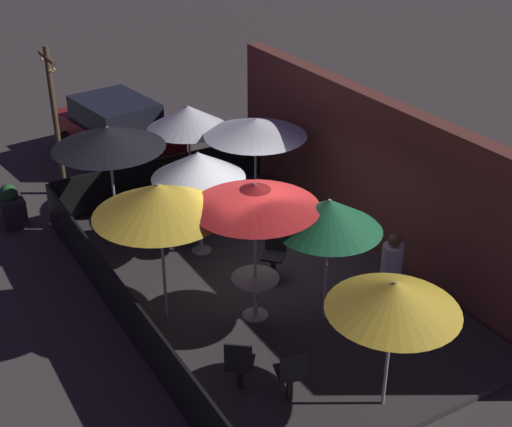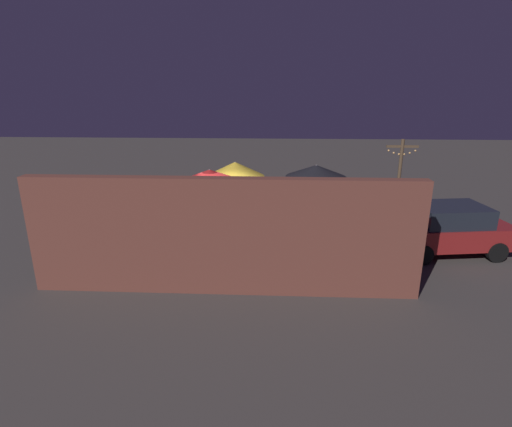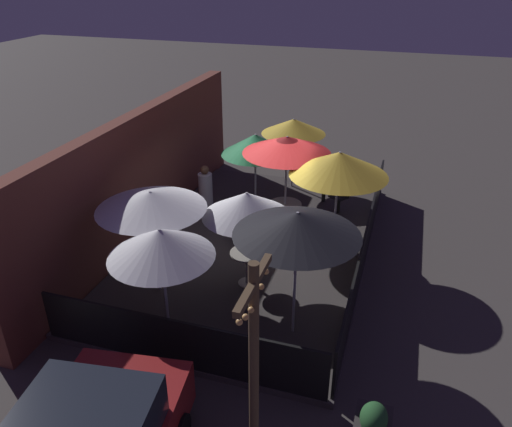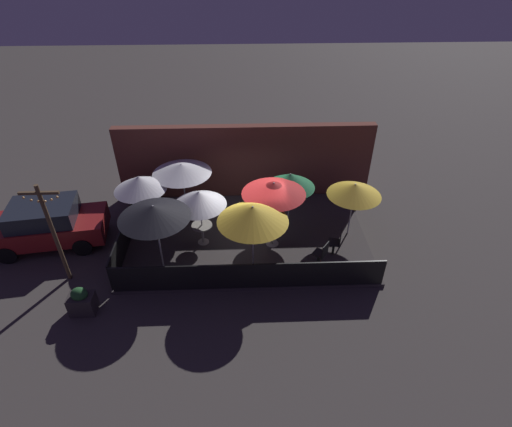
{
  "view_description": "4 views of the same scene",
  "coord_description": "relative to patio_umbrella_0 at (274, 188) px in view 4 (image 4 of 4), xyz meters",
  "views": [
    {
      "loc": [
        9.44,
        -5.54,
        7.28
      ],
      "look_at": [
        -0.6,
        0.34,
        1.2
      ],
      "focal_mm": 50.0,
      "sensor_mm": 36.0,
      "label": 1
    },
    {
      "loc": [
        -1.3,
        12.28,
        5.18
      ],
      "look_at": [
        -0.68,
        -0.43,
        1.14
      ],
      "focal_mm": 28.0,
      "sensor_mm": 36.0,
      "label": 2
    },
    {
      "loc": [
        -9.76,
        -3.14,
        6.22
      ],
      "look_at": [
        -0.06,
        -0.07,
        0.99
      ],
      "focal_mm": 35.0,
      "sensor_mm": 36.0,
      "label": 3
    },
    {
      "loc": [
        -0.13,
        -11.23,
        9.06
      ],
      "look_at": [
        0.31,
        0.07,
        1.0
      ],
      "focal_mm": 28.0,
      "sensor_mm": 36.0,
      "label": 4
    }
  ],
  "objects": [
    {
      "name": "patio_umbrella_1",
      "position": [
        -2.4,
        0.18,
        -0.43
      ],
      "size": [
        1.77,
        1.77,
        2.1
      ],
      "color": "#B2B2B7",
      "rests_on": "patio_deck"
    },
    {
      "name": "patio_deck",
      "position": [
        -0.85,
        0.52,
        -2.33
      ],
      "size": [
        8.4,
        5.26,
        0.12
      ],
      "color": "#383333",
      "rests_on": "ground_plane"
    },
    {
      "name": "patio_chair_1",
      "position": [
        -0.92,
        0.94,
        -1.78
      ],
      "size": [
        0.57,
        0.57,
        0.91
      ],
      "rotation": [
        0.0,
        0.0,
        -0.8
      ],
      "color": "black",
      "rests_on": "patio_deck"
    },
    {
      "name": "patio_umbrella_0",
      "position": [
        0.0,
        0.0,
        0.0
      ],
      "size": [
        2.07,
        2.07,
        2.48
      ],
      "color": "#B2B2B7",
      "rests_on": "patio_deck"
    },
    {
      "name": "patio_chair_0",
      "position": [
        1.49,
        -1.14,
        -1.77
      ],
      "size": [
        0.56,
        0.56,
        0.92
      ],
      "rotation": [
        0.0,
        0.0,
        2.49
      ],
      "color": "black",
      "rests_on": "patio_deck"
    },
    {
      "name": "patio_umbrella_4",
      "position": [
        -0.71,
        -1.32,
        -0.04
      ],
      "size": [
        2.12,
        2.12,
        2.5
      ],
      "color": "#B2B2B7",
      "rests_on": "patio_deck"
    },
    {
      "name": "parked_car_0",
      "position": [
        -7.74,
        0.47,
        -1.55
      ],
      "size": [
        4.05,
        2.21,
        1.62
      ],
      "rotation": [
        0.0,
        0.0,
        0.14
      ],
      "color": "maroon",
      "rests_on": "ground_plane"
    },
    {
      "name": "dining_table_1",
      "position": [
        -2.4,
        0.18,
        -1.69
      ],
      "size": [
        0.71,
        0.71,
        0.76
      ],
      "color": "#9E998E",
      "rests_on": "patio_deck"
    },
    {
      "name": "patio_umbrella_3",
      "position": [
        2.77,
        0.5,
        -0.43
      ],
      "size": [
        1.83,
        1.83,
        2.06
      ],
      "color": "#B2B2B7",
      "rests_on": "patio_deck"
    },
    {
      "name": "building_wall",
      "position": [
        -0.85,
        3.38,
        -0.85
      ],
      "size": [
        10.0,
        0.36,
        3.08
      ],
      "color": "brown",
      "rests_on": "ground_plane"
    },
    {
      "name": "fence_front",
      "position": [
        -0.85,
        -2.06,
        -1.8
      ],
      "size": [
        8.2,
        0.05,
        0.95
      ],
      "color": "black",
      "rests_on": "patio_deck"
    },
    {
      "name": "dining_table_0",
      "position": [
        0.0,
        0.0,
        -1.67
      ],
      "size": [
        0.8,
        0.8,
        0.77
      ],
      "color": "#9E998E",
      "rests_on": "patio_deck"
    },
    {
      "name": "patio_umbrella_6",
      "position": [
        -3.6,
        -1.1,
        -0.03
      ],
      "size": [
        2.15,
        2.15,
        2.45
      ],
      "color": "#B2B2B7",
      "rests_on": "patio_deck"
    },
    {
      "name": "patio_umbrella_2",
      "position": [
        -3.14,
        1.84,
        -0.24
      ],
      "size": [
        2.12,
        2.12,
        2.21
      ],
      "color": "#B2B2B7",
      "rests_on": "patio_deck"
    },
    {
      "name": "patio_umbrella_7",
      "position": [
        0.64,
        0.96,
        -0.3
      ],
      "size": [
        1.73,
        1.73,
        2.24
      ],
      "color": "#B2B2B7",
      "rests_on": "patio_deck"
    },
    {
      "name": "patio_umbrella_5",
      "position": [
        -4.45,
        0.96,
        -0.28
      ],
      "size": [
        1.78,
        1.78,
        2.25
      ],
      "color": "#B2B2B7",
      "rests_on": "patio_deck"
    },
    {
      "name": "fence_side_left",
      "position": [
        -5.01,
        0.52,
        -1.8
      ],
      "size": [
        0.05,
        5.06,
        0.95
      ],
      "color": "black",
      "rests_on": "patio_deck"
    },
    {
      "name": "patron_0",
      "position": [
        0.65,
        2.38,
        -1.72
      ],
      "size": [
        0.45,
        0.45,
        1.22
      ],
      "rotation": [
        0.0,
        0.0,
        1.34
      ],
      "color": "silver",
      "rests_on": "patio_deck"
    },
    {
      "name": "patio_chair_2",
      "position": [
        2.07,
        -0.62,
        -1.75
      ],
      "size": [
        0.5,
        0.5,
        0.95
      ],
      "rotation": [
        0.0,
        0.0,
        2.85
      ],
      "color": "black",
      "rests_on": "patio_deck"
    },
    {
      "name": "light_post",
      "position": [
        -6.55,
        -1.3,
        -0.44
      ],
      "size": [
        1.1,
        0.12,
        3.46
      ],
      "color": "brown",
      "rests_on": "ground_plane"
    },
    {
      "name": "planter_box",
      "position": [
        -5.65,
        -2.71,
        -1.98
      ],
      "size": [
        0.72,
        0.5,
        0.92
      ],
      "color": "#332D2D",
      "rests_on": "ground_plane"
    },
    {
      "name": "ground_plane",
      "position": [
        -0.85,
        0.52,
        -2.39
      ],
      "size": [
        60.0,
        60.0,
        0.0
      ],
      "primitive_type": "plane",
      "color": "#423D3A"
    }
  ]
}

